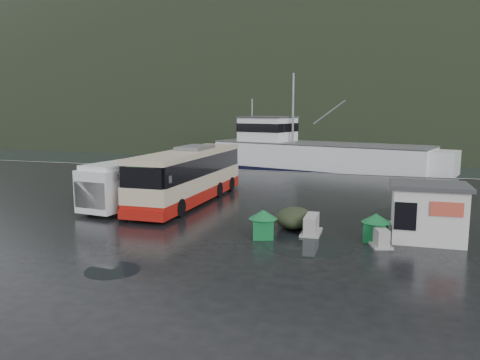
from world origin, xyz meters
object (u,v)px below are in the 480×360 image
(white_van, at_px, (130,207))
(ticket_kiosk, at_px, (426,241))
(jersey_barrier_b, at_px, (311,234))
(waste_bin_left, at_px, (263,238))
(fishing_trawler, at_px, (318,162))
(waste_bin_right, at_px, (375,242))
(dome_tent, at_px, (294,228))
(jersey_barrier_c, at_px, (395,240))
(coach_bus, at_px, (190,202))
(jersey_barrier_a, at_px, (379,245))

(white_van, distance_m, ticket_kiosk, 16.64)
(jersey_barrier_b, bearing_deg, waste_bin_left, -144.05)
(ticket_kiosk, xyz_separation_m, fishing_trawler, (-8.97, 30.36, 0.00))
(waste_bin_right, xyz_separation_m, ticket_kiosk, (2.18, 0.84, 0.00))
(waste_bin_left, bearing_deg, white_van, 155.71)
(dome_tent, xyz_separation_m, ticket_kiosk, (6.10, -0.53, 0.00))
(jersey_barrier_c, bearing_deg, waste_bin_right, -145.19)
(jersey_barrier_b, bearing_deg, jersey_barrier_c, 0.96)
(coach_bus, relative_size, jersey_barrier_a, 7.87)
(fishing_trawler, bearing_deg, jersey_barrier_b, -66.74)
(coach_bus, distance_m, waste_bin_left, 9.44)
(jersey_barrier_b, distance_m, jersey_barrier_c, 3.76)
(dome_tent, relative_size, ticket_kiosk, 0.78)
(coach_bus, distance_m, fishing_trawler, 25.75)
(jersey_barrier_c, bearing_deg, white_van, 169.76)
(ticket_kiosk, xyz_separation_m, jersey_barrier_b, (-5.10, -0.32, 0.00))
(fishing_trawler, bearing_deg, jersey_barrier_a, -61.54)
(white_van, xyz_separation_m, ticket_kiosk, (16.45, -2.47, 0.00))
(white_van, relative_size, fishing_trawler, 0.24)
(jersey_barrier_a, xyz_separation_m, jersey_barrier_b, (-3.09, 1.00, 0.00))
(white_van, distance_m, waste_bin_left, 10.28)
(jersey_barrier_c, bearing_deg, dome_tent, 170.60)
(dome_tent, relative_size, jersey_barrier_a, 1.63)
(fishing_trawler, bearing_deg, jersey_barrier_c, -59.94)
(waste_bin_right, distance_m, dome_tent, 4.15)
(ticket_kiosk, bearing_deg, waste_bin_right, -159.90)
(coach_bus, distance_m, jersey_barrier_a, 13.25)
(white_van, height_order, jersey_barrier_a, white_van)
(white_van, xyz_separation_m, fishing_trawler, (7.48, 27.89, 0.00))
(fishing_trawler, bearing_deg, coach_bus, -84.38)
(waste_bin_right, relative_size, jersey_barrier_a, 0.81)
(waste_bin_right, height_order, jersey_barrier_b, waste_bin_right)
(waste_bin_left, xyz_separation_m, fishing_trawler, (-1.88, 32.12, 0.00))
(jersey_barrier_a, bearing_deg, jersey_barrier_c, 57.97)
(coach_bus, relative_size, dome_tent, 4.84)
(ticket_kiosk, bearing_deg, dome_tent, 174.18)
(jersey_barrier_c, bearing_deg, ticket_kiosk, 10.69)
(coach_bus, distance_m, jersey_barrier_b, 10.08)
(coach_bus, distance_m, waste_bin_right, 12.88)
(jersey_barrier_b, bearing_deg, white_van, 166.18)
(waste_bin_right, bearing_deg, jersey_barrier_a, -70.41)
(jersey_barrier_b, bearing_deg, coach_bus, 147.92)
(dome_tent, bearing_deg, jersey_barrier_a, -24.34)
(dome_tent, bearing_deg, waste_bin_left, -113.40)
(dome_tent, bearing_deg, jersey_barrier_b, -40.55)
(white_van, xyz_separation_m, jersey_barrier_b, (11.35, -2.79, 0.00))
(jersey_barrier_a, xyz_separation_m, fishing_trawler, (-6.96, 31.68, 0.00))
(jersey_barrier_a, bearing_deg, waste_bin_right, 109.59)
(ticket_kiosk, height_order, jersey_barrier_a, ticket_kiosk)
(white_van, bearing_deg, coach_bus, 49.83)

